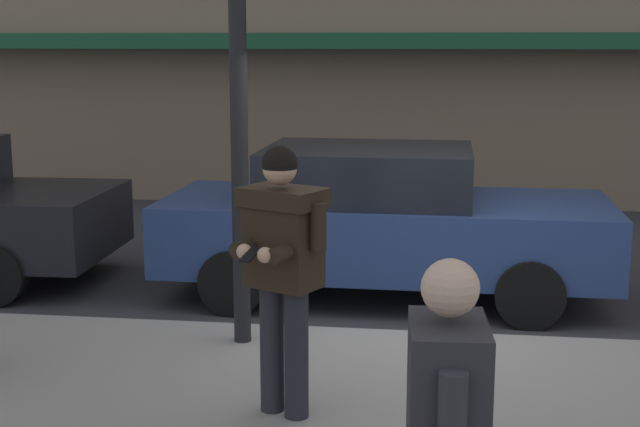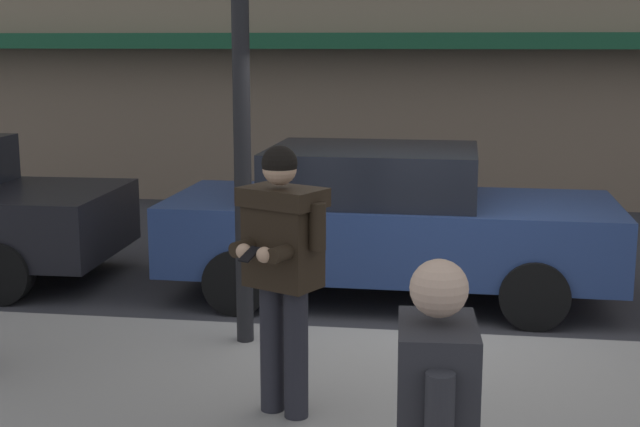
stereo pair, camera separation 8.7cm
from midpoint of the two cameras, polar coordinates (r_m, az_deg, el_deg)
The scene contains 4 objects.
ground_plane at distance 8.00m, azimuth 6.62°, elevation -7.99°, with size 80.00×80.00×0.00m, color #333338.
curb_paint_line at distance 8.09m, azimuth 13.81°, elevation -8.02°, with size 28.00×0.12×0.01m, color silver.
parked_sedan_mid at distance 9.10m, azimuth 4.53°, elevation -0.48°, with size 4.52×1.98×1.54m.
man_texting_on_phone at distance 5.76m, azimuth -2.01°, elevation -2.48°, with size 0.62×0.65×1.81m.
Camera 2 is at (0.25, -7.57, 2.59)m, focal length 50.00 mm.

